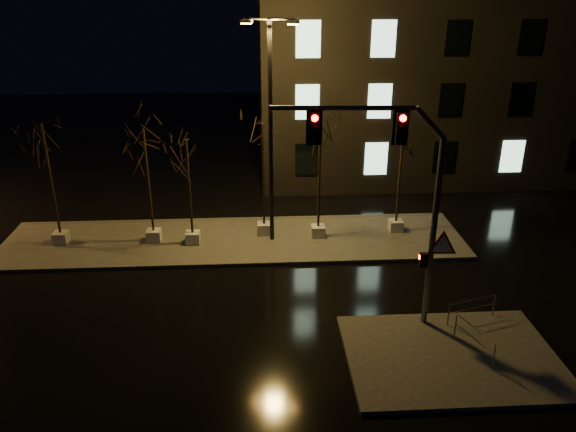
{
  "coord_description": "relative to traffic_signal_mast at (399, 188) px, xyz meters",
  "views": [
    {
      "loc": [
        1.15,
        -18.58,
        11.69
      ],
      "look_at": [
        2.38,
        2.42,
        2.8
      ],
      "focal_mm": 35.0,
      "sensor_mm": 36.0,
      "label": 1
    }
  ],
  "objects": [
    {
      "name": "traffic_signal_mast",
      "position": [
        0.0,
        0.0,
        0.0
      ],
      "size": [
        6.48,
        0.53,
        7.92
      ],
      "rotation": [
        0.0,
        0.0,
        -0.06
      ],
      "color": "#595B61",
      "rests_on": "sidewalk_corner"
    },
    {
      "name": "building",
      "position": [
        8.16,
        19.43,
        2.15
      ],
      "size": [
        25.0,
        12.0,
        15.0
      ],
      "primitive_type": "cube",
      "color": "black",
      "rests_on": "ground"
    },
    {
      "name": "streetlight_main",
      "position": [
        -4.03,
        7.33,
        0.62
      ],
      "size": [
        2.48,
        1.02,
        10.09
      ],
      "rotation": [
        0.0,
        0.0,
        -0.3
      ],
      "color": "black",
      "rests_on": "median"
    },
    {
      "name": "tree_1",
      "position": [
        -9.66,
        7.46,
        -0.98
      ],
      "size": [
        1.8,
        1.8,
        5.57
      ],
      "color": "silver",
      "rests_on": "median"
    },
    {
      "name": "guard_rail_b",
      "position": [
        2.41,
        -1.96,
        -4.6
      ],
      "size": [
        0.67,
        1.87,
        0.93
      ],
      "rotation": [
        0.0,
        0.0,
        1.9
      ],
      "color": "#595B61",
      "rests_on": "sidewalk_corner"
    },
    {
      "name": "sidewalk_corner",
      "position": [
        1.66,
        -2.07,
        -5.28
      ],
      "size": [
        7.0,
        5.0,
        0.15
      ],
      "primitive_type": "cube",
      "color": "#413F3A",
      "rests_on": "ground"
    },
    {
      "name": "tree_2",
      "position": [
        -7.78,
        7.11,
        -1.27
      ],
      "size": [
        1.8,
        1.8,
        5.19
      ],
      "color": "silver",
      "rests_on": "median"
    },
    {
      "name": "tree_3",
      "position": [
        -4.38,
        7.97,
        -0.91
      ],
      "size": [
        1.8,
        1.8,
        5.66
      ],
      "color": "silver",
      "rests_on": "median"
    },
    {
      "name": "guard_rail_a",
      "position": [
        3.02,
        -0.07,
        -4.64
      ],
      "size": [
        1.93,
        0.59,
        0.86
      ],
      "rotation": [
        0.0,
        0.0,
        0.28
      ],
      "color": "#595B61",
      "rests_on": "sidewalk_corner"
    },
    {
      "name": "ground",
      "position": [
        -5.84,
        1.43,
        -5.35
      ],
      "size": [
        90.0,
        90.0,
        0.0
      ],
      "primitive_type": "plane",
      "color": "black",
      "rests_on": "ground"
    },
    {
      "name": "tree_0",
      "position": [
        -14.02,
        7.48,
        -0.73
      ],
      "size": [
        1.8,
        1.8,
        5.9
      ],
      "color": "silver",
      "rests_on": "median"
    },
    {
      "name": "tree_4",
      "position": [
        -1.78,
        7.5,
        -0.84
      ],
      "size": [
        1.8,
        1.8,
        5.76
      ],
      "color": "silver",
      "rests_on": "median"
    },
    {
      "name": "median",
      "position": [
        -5.84,
        7.43,
        -5.28
      ],
      "size": [
        22.0,
        5.0,
        0.15
      ],
      "primitive_type": "cube",
      "color": "#413F3A",
      "rests_on": "ground"
    },
    {
      "name": "tree_5",
      "position": [
        2.14,
        7.93,
        -0.84
      ],
      "size": [
        1.8,
        1.8,
        5.76
      ],
      "color": "silver",
      "rests_on": "median"
    }
  ]
}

